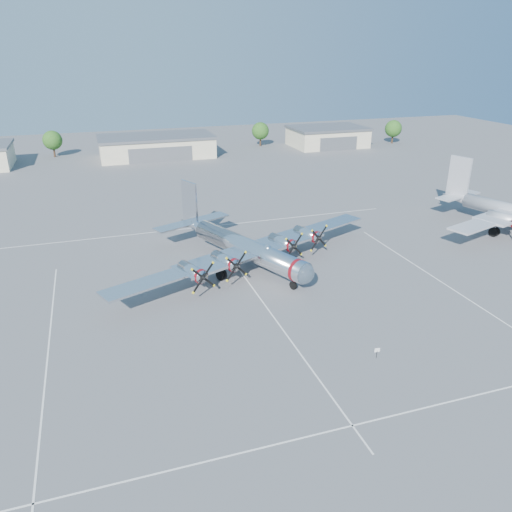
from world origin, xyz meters
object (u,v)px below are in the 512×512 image
object	(u,v)px
main_bomber_b29	(242,265)
info_placard	(377,351)
hangar_center	(157,146)
tree_east	(260,131)
hangar_east	(327,136)
tree_west	(52,140)
twin_engine_east	(503,228)
tree_far_east	(393,129)

from	to	relation	value
main_bomber_b29	info_placard	size ratio (longest dim) A/B	38.86
hangar_center	main_bomber_b29	distance (m)	73.03
tree_east	main_bomber_b29	xyz separation A→B (m)	(-29.21, -79.01, -4.22)
tree_east	main_bomber_b29	world-z (taller)	tree_east
hangar_center	hangar_east	distance (m)	48.00
hangar_center	hangar_east	xyz separation A→B (m)	(48.00, 0.00, 0.00)
hangar_center	info_placard	size ratio (longest dim) A/B	28.06
tree_east	info_placard	size ratio (longest dim) A/B	6.52
info_placard	main_bomber_b29	bearing A→B (deg)	107.21
hangar_center	tree_west	bearing A→B (deg)	162.18
main_bomber_b29	info_placard	xyz separation A→B (m)	(5.50, -23.82, 0.72)
main_bomber_b29	info_placard	world-z (taller)	main_bomber_b29
hangar_center	twin_engine_east	world-z (taller)	hangar_center
hangar_east	twin_engine_east	bearing A→B (deg)	-93.55
tree_east	tree_west	bearing A→B (deg)	177.92
hangar_east	info_placard	xyz separation A→B (m)	(-41.71, -96.80, -2.00)
tree_east	hangar_center	bearing A→B (deg)	-168.62
info_placard	tree_west	bearing A→B (deg)	110.83
info_placard	twin_engine_east	bearing A→B (deg)	37.96
tree_east	hangar_east	bearing A→B (deg)	-18.54
tree_far_east	twin_engine_east	bearing A→B (deg)	-109.28
tree_far_east	twin_engine_east	xyz separation A→B (m)	(-24.46, -69.94, -4.22)
tree_east	info_placard	distance (m)	105.59
tree_far_east	twin_engine_east	distance (m)	74.21
hangar_east	tree_east	xyz separation A→B (m)	(-18.00, 6.04, 1.51)
hangar_east	tree_east	distance (m)	19.04
hangar_east	tree_far_east	size ratio (longest dim) A/B	3.10
main_bomber_b29	twin_engine_east	world-z (taller)	twin_engine_east
hangar_center	tree_far_east	xyz separation A→B (m)	(68.00, -1.96, 1.51)
tree_west	tree_east	distance (m)	55.04
hangar_east	info_placard	bearing A→B (deg)	-113.31
tree_far_east	tree_east	bearing A→B (deg)	168.11
tree_far_east	tree_west	bearing A→B (deg)	173.86
main_bomber_b29	tree_far_east	bearing A→B (deg)	23.88
tree_far_east	info_placard	bearing A→B (deg)	-123.05
tree_far_east	main_bomber_b29	world-z (taller)	tree_far_east
tree_west	twin_engine_east	distance (m)	105.38
hangar_east	tree_far_east	world-z (taller)	tree_far_east
tree_east	info_placard	world-z (taller)	tree_east
tree_west	info_placard	xyz separation A→B (m)	(31.29, -104.83, -3.50)
tree_east	twin_engine_east	bearing A→B (deg)	-80.14
hangar_east	tree_west	bearing A→B (deg)	173.72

